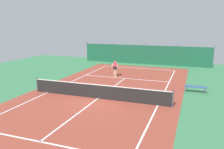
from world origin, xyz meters
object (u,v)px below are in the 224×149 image
tennis_ball_near_player (147,84)px  tennis_player (115,67)px  tennis_net (98,91)px  courtside_bench (196,88)px

tennis_ball_near_player → tennis_player: bearing=152.1°
tennis_net → tennis_player: tennis_player is taller
tennis_ball_near_player → courtside_bench: courtside_bench is taller
tennis_net → tennis_player: (-1.14, 6.84, 0.45)m
tennis_player → courtside_bench: tennis_player is taller
tennis_net → courtside_bench: 7.38m
tennis_net → courtside_bench: tennis_net is taller
tennis_ball_near_player → courtside_bench: 4.04m
tennis_net → tennis_player: bearing=99.4°
tennis_player → tennis_ball_near_player: bearing=164.6°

